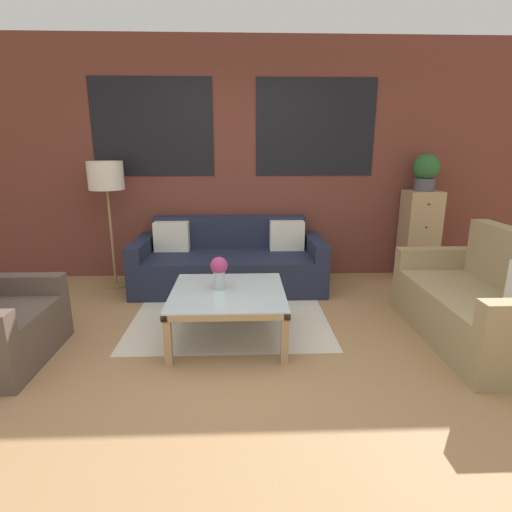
{
  "coord_description": "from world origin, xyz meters",
  "views": [
    {
      "loc": [
        0.07,
        -2.49,
        1.57
      ],
      "look_at": [
        0.21,
        1.27,
        0.55
      ],
      "focal_mm": 28.0,
      "sensor_mm": 36.0,
      "label": 1
    }
  ],
  "objects_px": {
    "couch_dark": "(230,264)",
    "flower_vase": "(219,270)",
    "drawer_cabinet": "(419,235)",
    "potted_plant": "(426,171)",
    "settee_vintage": "(482,305)",
    "floor_lamp": "(106,180)",
    "coffee_table": "(228,298)"
  },
  "relations": [
    {
      "from": "coffee_table",
      "to": "potted_plant",
      "type": "relative_size",
      "value": 2.2
    },
    {
      "from": "coffee_table",
      "to": "settee_vintage",
      "type": "bearing_deg",
      "value": -3.05
    },
    {
      "from": "couch_dark",
      "to": "drawer_cabinet",
      "type": "height_order",
      "value": "drawer_cabinet"
    },
    {
      "from": "drawer_cabinet",
      "to": "couch_dark",
      "type": "bearing_deg",
      "value": -174.13
    },
    {
      "from": "potted_plant",
      "to": "floor_lamp",
      "type": "bearing_deg",
      "value": -177.27
    },
    {
      "from": "settee_vintage",
      "to": "couch_dark",
      "type": "bearing_deg",
      "value": 146.1
    },
    {
      "from": "coffee_table",
      "to": "floor_lamp",
      "type": "bearing_deg",
      "value": 134.67
    },
    {
      "from": "potted_plant",
      "to": "flower_vase",
      "type": "height_order",
      "value": "potted_plant"
    },
    {
      "from": "coffee_table",
      "to": "flower_vase",
      "type": "xyz_separation_m",
      "value": [
        -0.07,
        0.05,
        0.22
      ]
    },
    {
      "from": "potted_plant",
      "to": "flower_vase",
      "type": "xyz_separation_m",
      "value": [
        -2.35,
        -1.5,
        -0.72
      ]
    },
    {
      "from": "settee_vintage",
      "to": "coffee_table",
      "type": "relative_size",
      "value": 1.65
    },
    {
      "from": "coffee_table",
      "to": "drawer_cabinet",
      "type": "height_order",
      "value": "drawer_cabinet"
    },
    {
      "from": "drawer_cabinet",
      "to": "potted_plant",
      "type": "xyz_separation_m",
      "value": [
        -0.0,
        0.0,
        0.77
      ]
    },
    {
      "from": "coffee_table",
      "to": "floor_lamp",
      "type": "relative_size",
      "value": 0.65
    },
    {
      "from": "settee_vintage",
      "to": "coffee_table",
      "type": "height_order",
      "value": "settee_vintage"
    },
    {
      "from": "settee_vintage",
      "to": "drawer_cabinet",
      "type": "height_order",
      "value": "drawer_cabinet"
    },
    {
      "from": "flower_vase",
      "to": "settee_vintage",
      "type": "bearing_deg",
      "value": -4.28
    },
    {
      "from": "couch_dark",
      "to": "coffee_table",
      "type": "relative_size",
      "value": 2.27
    },
    {
      "from": "potted_plant",
      "to": "flower_vase",
      "type": "distance_m",
      "value": 2.88
    },
    {
      "from": "couch_dark",
      "to": "floor_lamp",
      "type": "distance_m",
      "value": 1.64
    },
    {
      "from": "settee_vintage",
      "to": "flower_vase",
      "type": "xyz_separation_m",
      "value": [
        -2.17,
        0.16,
        0.28
      ]
    },
    {
      "from": "settee_vintage",
      "to": "drawer_cabinet",
      "type": "relative_size",
      "value": 1.43
    },
    {
      "from": "coffee_table",
      "to": "potted_plant",
      "type": "xyz_separation_m",
      "value": [
        2.28,
        1.55,
        0.95
      ]
    },
    {
      "from": "coffee_table",
      "to": "drawer_cabinet",
      "type": "xyz_separation_m",
      "value": [
        2.28,
        1.55,
        0.18
      ]
    },
    {
      "from": "settee_vintage",
      "to": "coffee_table",
      "type": "bearing_deg",
      "value": 176.95
    },
    {
      "from": "couch_dark",
      "to": "settee_vintage",
      "type": "xyz_separation_m",
      "value": [
        2.13,
        -1.43,
        0.03
      ]
    },
    {
      "from": "couch_dark",
      "to": "flower_vase",
      "type": "distance_m",
      "value": 1.31
    },
    {
      "from": "drawer_cabinet",
      "to": "flower_vase",
      "type": "relative_size",
      "value": 3.89
    },
    {
      "from": "floor_lamp",
      "to": "coffee_table",
      "type": "bearing_deg",
      "value": -45.33
    },
    {
      "from": "coffee_table",
      "to": "couch_dark",
      "type": "bearing_deg",
      "value": 91.07
    },
    {
      "from": "settee_vintage",
      "to": "floor_lamp",
      "type": "relative_size",
      "value": 1.08
    },
    {
      "from": "drawer_cabinet",
      "to": "potted_plant",
      "type": "distance_m",
      "value": 0.77
    }
  ]
}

